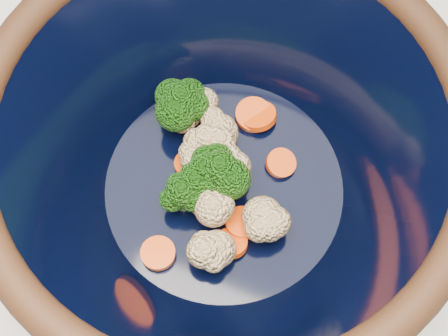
{
  "coord_description": "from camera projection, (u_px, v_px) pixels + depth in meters",
  "views": [
    {
      "loc": [
        0.07,
        -0.27,
        1.41
      ],
      "look_at": [
        0.0,
        -0.09,
        0.97
      ],
      "focal_mm": 50.0,
      "sensor_mm": 36.0,
      "label": 1
    }
  ],
  "objects": [
    {
      "name": "ground",
      "position": [
        239.0,
        305.0,
        1.4
      ],
      "size": [
        3.0,
        3.0,
        0.0
      ],
      "primitive_type": "plane",
      "color": "#9E7A54",
      "rests_on": "ground"
    },
    {
      "name": "counter",
      "position": [
        245.0,
        250.0,
        0.99
      ],
      "size": [
        1.2,
        1.2,
        0.9
      ],
      "primitive_type": "cube",
      "color": "silver",
      "rests_on": "ground"
    },
    {
      "name": "mixing_bowl",
      "position": [
        224.0,
        160.0,
        0.46
      ],
      "size": [
        0.43,
        0.43,
        0.15
      ],
      "rotation": [
        0.0,
        0.0,
        0.35
      ],
      "color": "black",
      "rests_on": "counter"
    },
    {
      "name": "vegetable_pile",
      "position": [
        209.0,
        163.0,
        0.5
      ],
      "size": [
        0.13,
        0.17,
        0.05
      ],
      "color": "#608442",
      "rests_on": "mixing_bowl"
    }
  ]
}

